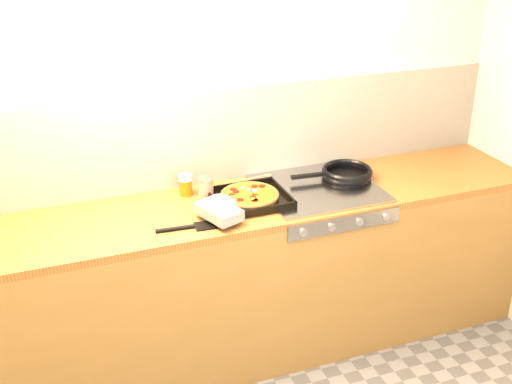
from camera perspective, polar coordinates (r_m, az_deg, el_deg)
name	(u,v)px	position (r m, az deg, el deg)	size (l,w,h in m)	color
room_shell	(217,136)	(3.34, -3.48, 4.96)	(3.20, 3.20, 3.20)	white
counter_run	(237,279)	(3.41, -1.70, -7.75)	(3.20, 0.62, 0.90)	olive
stovetop	(318,188)	(3.34, 5.51, 0.33)	(0.60, 0.56, 0.02)	#9F9FA4
pizza_on_tray	(241,200)	(3.12, -1.38, -0.68)	(0.49, 0.43, 0.06)	black
frying_pan	(346,173)	(3.45, 8.00, 1.67)	(0.46, 0.29, 0.04)	black
tomato_can	(206,188)	(3.22, -4.48, 0.34)	(0.10, 0.10, 0.11)	#A6170D
juice_glass	(186,185)	(3.26, -6.27, 0.64)	(0.08, 0.08, 0.11)	#CE540C
wooden_spoon	(253,179)	(3.42, -0.30, 1.18)	(0.30, 0.06, 0.02)	#976740
black_spatula	(188,227)	(2.95, -6.08, -3.14)	(0.28, 0.09, 0.02)	black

